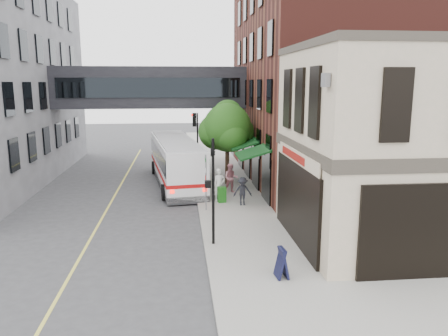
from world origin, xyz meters
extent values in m
plane|color=#38383A|center=(0.00, 0.00, 0.00)|extent=(120.00, 120.00, 0.00)
cube|color=gray|center=(2.00, 14.00, 0.07)|extent=(4.00, 60.00, 0.15)
cube|color=#B4A98A|center=(9.00, 2.00, 4.08)|extent=(10.00, 8.00, 8.15)
cube|color=#38332B|center=(9.00, 2.00, 4.15)|extent=(10.12, 8.12, 0.50)
cube|color=#38332B|center=(9.00, 2.00, 8.30)|extent=(10.12, 8.12, 0.30)
cube|color=black|center=(3.94, 2.00, 1.85)|extent=(0.14, 6.40, 3.40)
cube|color=black|center=(3.90, 2.00, 1.85)|extent=(0.04, 5.90, 3.00)
cube|color=maroon|center=(3.88, 2.60, 3.80)|extent=(0.03, 3.60, 0.32)
cube|color=#4E1E18|center=(10.00, 15.00, 7.00)|extent=(12.00, 18.00, 14.00)
cube|color=black|center=(3.14, 13.75, 3.00)|extent=(1.80, 13.00, 0.40)
cube|color=black|center=(-3.00, 18.00, 6.50)|extent=(14.00, 3.00, 3.00)
cube|color=black|center=(-3.00, 16.45, 6.50)|extent=(13.00, 0.08, 1.40)
cube|color=black|center=(-3.00, 19.55, 6.50)|extent=(13.00, 0.08, 1.40)
cylinder|color=black|center=(0.40, 2.00, 2.40)|extent=(0.12, 0.12, 4.50)
cube|color=black|center=(0.18, 2.00, 2.75)|extent=(0.25, 0.22, 0.30)
imported|color=black|center=(0.40, 2.00, 4.25)|extent=(0.20, 0.16, 1.00)
cylinder|color=black|center=(0.40, 17.00, 2.40)|extent=(0.12, 0.12, 4.50)
cube|color=black|center=(0.18, 17.00, 2.75)|extent=(0.25, 0.22, 0.30)
cube|color=black|center=(0.18, 17.00, 4.15)|extent=(0.28, 0.28, 1.00)
sphere|color=#FF0C05|center=(0.02, 17.00, 4.50)|extent=(0.18, 0.18, 0.18)
cylinder|color=gray|center=(0.40, 7.00, 1.65)|extent=(0.08, 0.08, 3.00)
cube|color=white|center=(0.38, 7.00, 2.35)|extent=(0.03, 0.75, 0.22)
cube|color=#0C591E|center=(0.38, 7.00, 2.90)|extent=(0.03, 0.70, 0.18)
cube|color=#B20C0C|center=(0.38, 7.00, 1.85)|extent=(0.03, 0.30, 0.40)
cylinder|color=#382619|center=(2.20, 13.00, 1.55)|extent=(0.28, 0.28, 2.80)
sphere|color=#175516|center=(2.20, 13.00, 3.95)|extent=(3.20, 3.20, 3.20)
sphere|color=#175516|center=(3.00, 13.50, 3.55)|extent=(2.20, 2.20, 2.20)
sphere|color=#175516|center=(1.50, 13.30, 3.65)|extent=(2.40, 2.40, 2.40)
sphere|color=#175516|center=(2.30, 13.60, 4.75)|extent=(2.00, 2.00, 2.00)
cube|color=#D8CC4C|center=(-5.00, 10.00, 0.01)|extent=(0.12, 40.00, 0.01)
cube|color=white|center=(-1.23, 13.97, 1.62)|extent=(3.90, 11.48, 2.84)
cube|color=black|center=(-1.23, 13.97, 2.11)|extent=(3.93, 11.30, 1.03)
cube|color=#B20C0C|center=(-1.23, 13.97, 1.13)|extent=(3.96, 11.51, 0.22)
cylinder|color=black|center=(-1.91, 9.73, 0.49)|extent=(0.42, 1.01, 0.98)
cylinder|color=black|center=(0.52, 10.05, 0.49)|extent=(0.42, 1.01, 0.98)
cylinder|color=black|center=(-2.93, 17.50, 0.49)|extent=(0.42, 1.01, 0.98)
cylinder|color=black|center=(-0.50, 17.82, 0.49)|extent=(0.42, 1.01, 0.98)
imported|color=white|center=(1.29, 8.81, 1.09)|extent=(0.78, 0.62, 1.88)
imported|color=pink|center=(2.17, 10.64, 1.05)|extent=(0.95, 0.78, 1.81)
imported|color=black|center=(2.48, 7.75, 0.94)|extent=(1.03, 0.59, 1.58)
cube|color=#196116|center=(1.39, 8.46, 0.59)|extent=(0.51, 0.47, 0.88)
cube|color=black|center=(2.52, -1.50, 0.69)|extent=(0.44, 0.63, 1.08)
camera|label=1|loc=(-0.95, -15.51, 6.87)|focal=35.00mm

